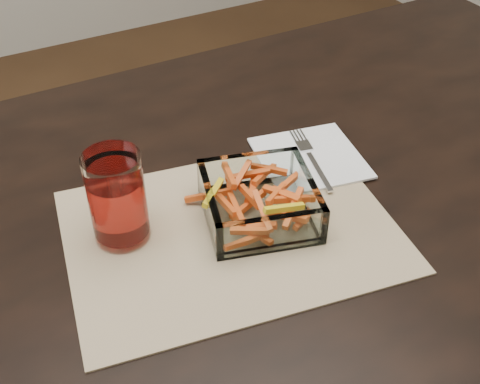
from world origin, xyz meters
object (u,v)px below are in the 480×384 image
glass_bowl (259,203)px  tumbler (118,201)px  dining_table (270,225)px  fork (310,157)px

glass_bowl → tumbler: bearing=162.9°
dining_table → glass_bowl: (-0.06, -0.06, 0.12)m
glass_bowl → tumbler: tumbler is taller
glass_bowl → fork: size_ratio=1.12×
dining_table → fork: size_ratio=9.53×
glass_bowl → tumbler: 0.20m
tumbler → fork: bearing=3.9°
fork → tumbler: bearing=-161.6°
fork → dining_table: bearing=-153.6°
dining_table → fork: fork is taller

